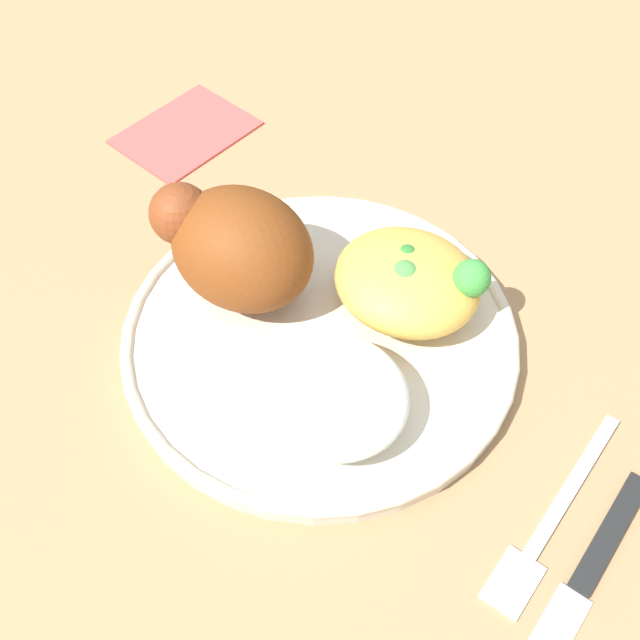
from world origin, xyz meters
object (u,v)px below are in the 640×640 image
(roasted_chicken, at_px, (238,243))
(rice_pile, at_px, (331,394))
(knife, at_px, (579,589))
(plate, at_px, (320,337))
(mac_cheese_with_broccoli, at_px, (409,280))
(fork, at_px, (553,517))
(napkin, at_px, (186,131))

(roasted_chicken, distance_m, rice_pile, 0.11)
(knife, bearing_deg, plate, -14.66)
(mac_cheese_with_broccoli, bearing_deg, fork, 152.18)
(rice_pile, relative_size, mac_cheese_with_broccoli, 0.96)
(plate, height_order, knife, plate)
(mac_cheese_with_broccoli, distance_m, napkin, 0.25)
(knife, bearing_deg, fork, -45.91)
(rice_pile, relative_size, napkin, 0.91)
(rice_pile, distance_m, mac_cheese_with_broccoli, 0.10)
(rice_pile, xyz_separation_m, napkin, (0.25, -0.15, -0.03))
(roasted_chicken, bearing_deg, knife, 168.45)
(roasted_chicken, height_order, rice_pile, roasted_chicken)
(mac_cheese_with_broccoli, bearing_deg, rice_pile, 94.23)
(roasted_chicken, relative_size, fork, 0.74)
(fork, height_order, napkin, fork)
(rice_pile, height_order, knife, rice_pile)
(plate, height_order, fork, plate)
(fork, xyz_separation_m, knife, (-0.03, 0.03, 0.00))
(plate, bearing_deg, knife, 165.34)
(rice_pile, height_order, fork, rice_pile)
(roasted_chicken, height_order, mac_cheese_with_broccoli, roasted_chicken)
(mac_cheese_with_broccoli, relative_size, knife, 0.50)
(plate, xyz_separation_m, roasted_chicken, (0.06, -0.00, 0.05))
(plate, xyz_separation_m, fork, (-0.17, 0.02, -0.01))
(rice_pile, xyz_separation_m, mac_cheese_with_broccoli, (0.01, -0.09, 0.00))
(mac_cheese_with_broccoli, bearing_deg, napkin, -13.67)
(plate, relative_size, roasted_chicken, 2.35)
(roasted_chicken, height_order, napkin, roasted_chicken)
(roasted_chicken, distance_m, fork, 0.24)
(rice_pile, height_order, mac_cheese_with_broccoli, mac_cheese_with_broccoli)
(napkin, bearing_deg, roasted_chicken, 143.72)
(rice_pile, xyz_separation_m, knife, (-0.16, 0.01, -0.03))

